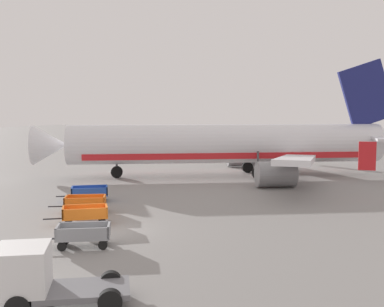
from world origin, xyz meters
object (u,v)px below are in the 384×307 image
(baggage_cart_fourth_in_row, at_px, (89,193))
(service_truck_beside_carts, at_px, (38,275))
(baggage_cart_nearest, at_px, (83,234))
(baggage_cart_third_in_row, at_px, (85,203))
(baggage_cart_second_in_row, at_px, (85,214))
(airplane, at_px, (238,144))

(baggage_cart_fourth_in_row, distance_m, service_truck_beside_carts, 17.85)
(baggage_cart_nearest, xyz_separation_m, baggage_cart_fourth_in_row, (-7.02, 8.52, 0.00))
(baggage_cart_nearest, xyz_separation_m, baggage_cart_third_in_row, (-4.87, 5.64, 0.00))
(baggage_cart_third_in_row, bearing_deg, service_truck_beside_carts, -54.70)
(service_truck_beside_carts, bearing_deg, baggage_cart_third_in_row, 125.30)
(baggage_cart_nearest, distance_m, baggage_cart_second_in_row, 4.30)
(baggage_cart_second_in_row, relative_size, service_truck_beside_carts, 0.68)
(baggage_cart_second_in_row, bearing_deg, service_truck_beside_carts, -56.38)
(baggage_cart_nearest, height_order, baggage_cart_second_in_row, same)
(airplane, bearing_deg, baggage_cart_nearest, -83.65)
(airplane, xyz_separation_m, baggage_cart_fourth_in_row, (-4.24, -16.44, -2.45))
(baggage_cart_second_in_row, height_order, service_truck_beside_carts, service_truck_beside_carts)
(baggage_cart_second_in_row, relative_size, baggage_cart_fourth_in_row, 0.99)
(baggage_cart_fourth_in_row, bearing_deg, baggage_cart_third_in_row, -53.31)
(baggage_cart_fourth_in_row, relative_size, service_truck_beside_carts, 0.69)
(airplane, bearing_deg, baggage_cart_fourth_in_row, -104.46)
(baggage_cart_third_in_row, distance_m, baggage_cart_fourth_in_row, 3.59)
(baggage_cart_fourth_in_row, height_order, service_truck_beside_carts, service_truck_beside_carts)
(baggage_cart_fourth_in_row, bearing_deg, service_truck_beside_carts, -54.42)
(baggage_cart_second_in_row, bearing_deg, airplane, 89.95)
(baggage_cart_second_in_row, height_order, baggage_cart_third_in_row, same)
(baggage_cart_third_in_row, xyz_separation_m, baggage_cart_fourth_in_row, (-2.14, 2.88, 0.00))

